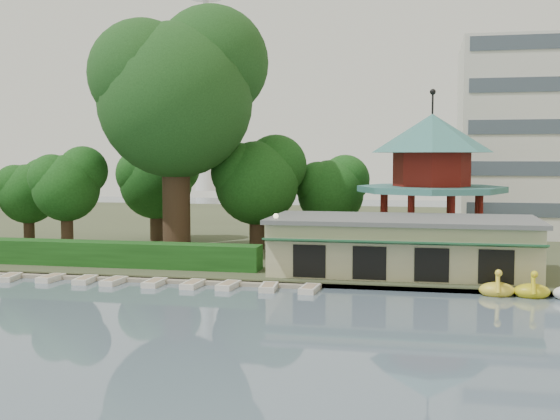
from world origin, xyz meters
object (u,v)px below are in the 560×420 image
(boathouse, at_px, (402,245))
(big_tree, at_px, (178,88))
(pavilion, at_px, (432,170))
(dock, at_px, (84,277))

(boathouse, relative_size, big_tree, 0.89)
(boathouse, height_order, big_tree, big_tree)
(pavilion, height_order, big_tree, big_tree)
(boathouse, distance_m, big_tree, 23.14)
(dock, distance_m, pavilion, 29.14)
(dock, xyz_separation_m, pavilion, (24.00, 14.80, 7.36))
(dock, xyz_separation_m, big_tree, (3.18, 11.01, 14.17))
(pavilion, bearing_deg, dock, -148.34)
(dock, relative_size, pavilion, 2.52)
(dock, distance_m, big_tree, 18.22)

